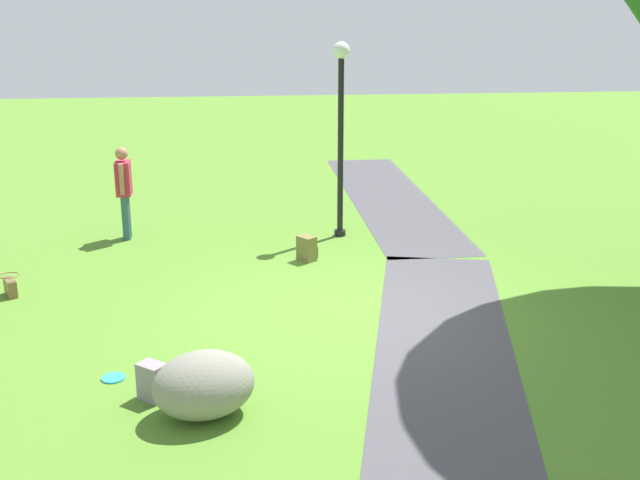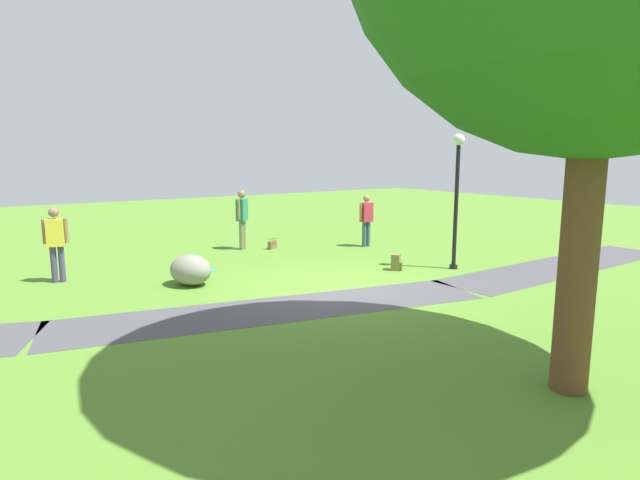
{
  "view_description": "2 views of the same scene",
  "coord_description": "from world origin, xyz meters",
  "px_view_note": "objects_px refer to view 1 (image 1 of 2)",
  "views": [
    {
      "loc": [
        9.68,
        -1.43,
        4.01
      ],
      "look_at": [
        -0.61,
        -0.38,
        0.8
      ],
      "focal_mm": 44.07,
      "sensor_mm": 36.0,
      "label": 1
    },
    {
      "loc": [
        6.45,
        8.81,
        2.82
      ],
      "look_at": [
        1.5,
        1.54,
        1.36
      ],
      "focal_mm": 28.97,
      "sensor_mm": 36.0,
      "label": 2
    }
  ],
  "objects_px": {
    "lawn_boulder": "(204,385)",
    "backpack_by_boulder": "(153,382)",
    "lamp_post": "(341,118)",
    "handbag_on_grass": "(10,286)",
    "man_near_boulder": "(124,187)",
    "frisbee_on_grass": "(113,378)",
    "spare_backpack_on_lawn": "(307,249)"
  },
  "relations": [
    {
      "from": "lawn_boulder",
      "to": "backpack_by_boulder",
      "type": "xyz_separation_m",
      "value": [
        -0.4,
        -0.54,
        -0.14
      ]
    },
    {
      "from": "lamp_post",
      "to": "handbag_on_grass",
      "type": "relative_size",
      "value": 9.06
    },
    {
      "from": "lamp_post",
      "to": "man_near_boulder",
      "type": "bearing_deg",
      "value": -93.06
    },
    {
      "from": "frisbee_on_grass",
      "to": "man_near_boulder",
      "type": "bearing_deg",
      "value": -174.27
    },
    {
      "from": "man_near_boulder",
      "to": "spare_backpack_on_lawn",
      "type": "relative_size",
      "value": 4.0
    },
    {
      "from": "lawn_boulder",
      "to": "backpack_by_boulder",
      "type": "relative_size",
      "value": 2.98
    },
    {
      "from": "spare_backpack_on_lawn",
      "to": "handbag_on_grass",
      "type": "bearing_deg",
      "value": -75.3
    },
    {
      "from": "man_near_boulder",
      "to": "handbag_on_grass",
      "type": "relative_size",
      "value": 4.37
    },
    {
      "from": "lamp_post",
      "to": "lawn_boulder",
      "type": "bearing_deg",
      "value": -19.39
    },
    {
      "from": "lawn_boulder",
      "to": "man_near_boulder",
      "type": "height_order",
      "value": "man_near_boulder"
    },
    {
      "from": "handbag_on_grass",
      "to": "backpack_by_boulder",
      "type": "relative_size",
      "value": 0.92
    },
    {
      "from": "lawn_boulder",
      "to": "man_near_boulder",
      "type": "xyz_separation_m",
      "value": [
        -6.22,
        -1.57,
        0.58
      ]
    },
    {
      "from": "spare_backpack_on_lawn",
      "to": "man_near_boulder",
      "type": "bearing_deg",
      "value": -116.49
    },
    {
      "from": "lamp_post",
      "to": "spare_backpack_on_lawn",
      "type": "relative_size",
      "value": 8.3
    },
    {
      "from": "lamp_post",
      "to": "backpack_by_boulder",
      "type": "height_order",
      "value": "lamp_post"
    },
    {
      "from": "man_near_boulder",
      "to": "backpack_by_boulder",
      "type": "xyz_separation_m",
      "value": [
        5.82,
        1.03,
        -0.73
      ]
    },
    {
      "from": "spare_backpack_on_lawn",
      "to": "frisbee_on_grass",
      "type": "relative_size",
      "value": 1.56
    },
    {
      "from": "frisbee_on_grass",
      "to": "handbag_on_grass",
      "type": "bearing_deg",
      "value": -146.39
    },
    {
      "from": "backpack_by_boulder",
      "to": "lamp_post",
      "type": "bearing_deg",
      "value": 154.66
    },
    {
      "from": "man_near_boulder",
      "to": "backpack_by_boulder",
      "type": "relative_size",
      "value": 4.0
    },
    {
      "from": "handbag_on_grass",
      "to": "frisbee_on_grass",
      "type": "relative_size",
      "value": 1.43
    },
    {
      "from": "handbag_on_grass",
      "to": "spare_backpack_on_lawn",
      "type": "bearing_deg",
      "value": 104.7
    },
    {
      "from": "lamp_post",
      "to": "backpack_by_boulder",
      "type": "xyz_separation_m",
      "value": [
        5.62,
        -2.66,
        -1.87
      ]
    },
    {
      "from": "backpack_by_boulder",
      "to": "frisbee_on_grass",
      "type": "height_order",
      "value": "backpack_by_boulder"
    },
    {
      "from": "lamp_post",
      "to": "man_near_boulder",
      "type": "relative_size",
      "value": 2.08
    },
    {
      "from": "spare_backpack_on_lawn",
      "to": "frisbee_on_grass",
      "type": "distance_m",
      "value": 4.56
    },
    {
      "from": "man_near_boulder",
      "to": "spare_backpack_on_lawn",
      "type": "xyz_separation_m",
      "value": [
        1.5,
        3.0,
        -0.73
      ]
    },
    {
      "from": "lamp_post",
      "to": "frisbee_on_grass",
      "type": "height_order",
      "value": "lamp_post"
    },
    {
      "from": "spare_backpack_on_lawn",
      "to": "frisbee_on_grass",
      "type": "xyz_separation_m",
      "value": [
        3.83,
        -2.47,
        -0.18
      ]
    },
    {
      "from": "lamp_post",
      "to": "frisbee_on_grass",
      "type": "distance_m",
      "value": 6.37
    },
    {
      "from": "lamp_post",
      "to": "spare_backpack_on_lawn",
      "type": "bearing_deg",
      "value": -27.92
    },
    {
      "from": "handbag_on_grass",
      "to": "lamp_post",
      "type": "bearing_deg",
      "value": 116.01
    }
  ]
}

